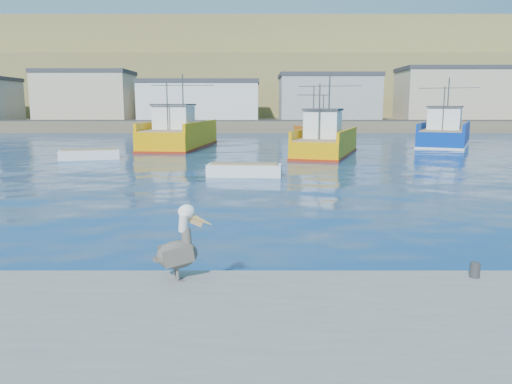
{
  "coord_description": "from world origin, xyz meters",
  "views": [
    {
      "loc": [
        -1.27,
        -12.72,
        3.81
      ],
      "look_at": [
        -1.28,
        2.55,
        1.16
      ],
      "focal_mm": 35.0,
      "sensor_mm": 36.0,
      "label": 1
    }
  ],
  "objects_px": {
    "trawler_yellow_a": "(179,135)",
    "trawler_blue": "(445,134)",
    "boat_orange": "(316,132)",
    "skiff_left": "(90,155)",
    "skiff_mid": "(244,171)",
    "trawler_yellow_b": "(325,143)",
    "pelican": "(179,248)"
  },
  "relations": [
    {
      "from": "trawler_yellow_a",
      "to": "trawler_yellow_b",
      "type": "xyz_separation_m",
      "value": [
        12.39,
        -7.45,
        -0.15
      ]
    },
    {
      "from": "trawler_yellow_a",
      "to": "pelican",
      "type": "relative_size",
      "value": 9.23
    },
    {
      "from": "trawler_yellow_b",
      "to": "trawler_blue",
      "type": "xyz_separation_m",
      "value": [
        12.87,
        9.83,
        0.08
      ]
    },
    {
      "from": "boat_orange",
      "to": "skiff_mid",
      "type": "xyz_separation_m",
      "value": [
        -7.05,
        -26.38,
        -0.69
      ]
    },
    {
      "from": "trawler_yellow_a",
      "to": "trawler_blue",
      "type": "bearing_deg",
      "value": 5.39
    },
    {
      "from": "trawler_yellow_b",
      "to": "skiff_mid",
      "type": "relative_size",
      "value": 2.64
    },
    {
      "from": "trawler_blue",
      "to": "skiff_left",
      "type": "relative_size",
      "value": 2.85
    },
    {
      "from": "trawler_yellow_a",
      "to": "pelican",
      "type": "xyz_separation_m",
      "value": [
        5.57,
        -36.74,
        -0.01
      ]
    },
    {
      "from": "skiff_left",
      "to": "pelican",
      "type": "relative_size",
      "value": 2.98
    },
    {
      "from": "pelican",
      "to": "trawler_blue",
      "type": "bearing_deg",
      "value": 63.29
    },
    {
      "from": "skiff_mid",
      "to": "pelican",
      "type": "relative_size",
      "value": 2.82
    },
    {
      "from": "boat_orange",
      "to": "skiff_mid",
      "type": "distance_m",
      "value": 27.32
    },
    {
      "from": "skiff_left",
      "to": "trawler_yellow_b",
      "type": "bearing_deg",
      "value": 9.59
    },
    {
      "from": "trawler_yellow_b",
      "to": "trawler_yellow_a",
      "type": "bearing_deg",
      "value": 148.99
    },
    {
      "from": "trawler_yellow_b",
      "to": "boat_orange",
      "type": "relative_size",
      "value": 1.47
    },
    {
      "from": "skiff_left",
      "to": "pelican",
      "type": "bearing_deg",
      "value": -68.36
    },
    {
      "from": "skiff_left",
      "to": "skiff_mid",
      "type": "xyz_separation_m",
      "value": [
        11.3,
        -8.59,
        -0.01
      ]
    },
    {
      "from": "boat_orange",
      "to": "skiff_mid",
      "type": "bearing_deg",
      "value": -104.97
    },
    {
      "from": "pelican",
      "to": "skiff_mid",
      "type": "bearing_deg",
      "value": 87.31
    },
    {
      "from": "trawler_blue",
      "to": "skiff_mid",
      "type": "relative_size",
      "value": 3.0
    },
    {
      "from": "trawler_yellow_a",
      "to": "trawler_yellow_b",
      "type": "bearing_deg",
      "value": -31.01
    },
    {
      "from": "trawler_yellow_b",
      "to": "skiff_mid",
      "type": "distance_m",
      "value": 12.99
    },
    {
      "from": "boat_orange",
      "to": "skiff_left",
      "type": "xyz_separation_m",
      "value": [
        -18.35,
        -17.79,
        -0.69
      ]
    },
    {
      "from": "trawler_yellow_a",
      "to": "skiff_mid",
      "type": "distance_m",
      "value": 20.03
    },
    {
      "from": "boat_orange",
      "to": "skiff_left",
      "type": "distance_m",
      "value": 25.57
    },
    {
      "from": "boat_orange",
      "to": "skiff_left",
      "type": "bearing_deg",
      "value": -135.9
    },
    {
      "from": "boat_orange",
      "to": "pelican",
      "type": "distance_m",
      "value": 44.86
    },
    {
      "from": "trawler_yellow_b",
      "to": "boat_orange",
      "type": "distance_m",
      "value": 14.91
    },
    {
      "from": "trawler_blue",
      "to": "trawler_yellow_a",
      "type": "bearing_deg",
      "value": -174.61
    },
    {
      "from": "skiff_mid",
      "to": "trawler_yellow_a",
      "type": "bearing_deg",
      "value": 108.68
    },
    {
      "from": "trawler_blue",
      "to": "skiff_left",
      "type": "bearing_deg",
      "value": -157.08
    },
    {
      "from": "trawler_yellow_b",
      "to": "skiff_left",
      "type": "height_order",
      "value": "trawler_yellow_b"
    }
  ]
}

